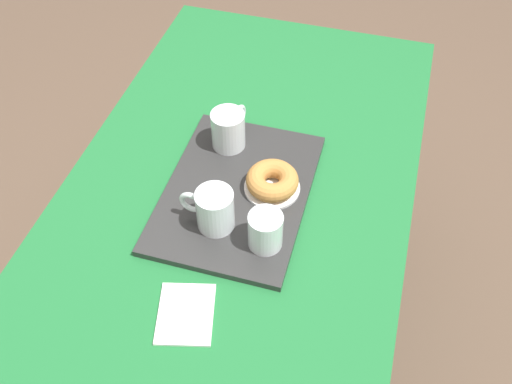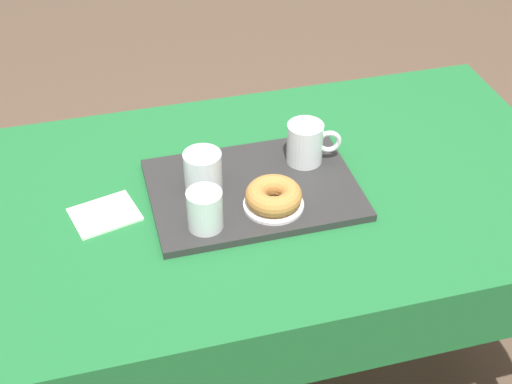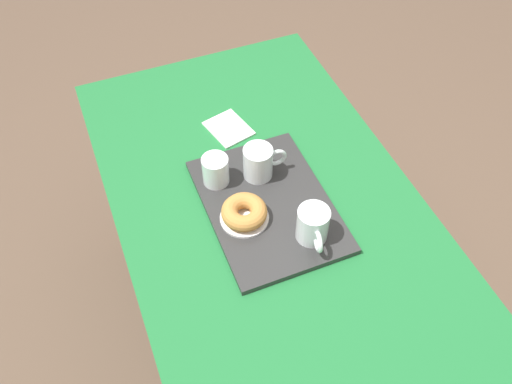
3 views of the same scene
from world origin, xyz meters
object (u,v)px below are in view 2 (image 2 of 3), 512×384
at_px(dining_table, 260,227).
at_px(tea_mug_right, 203,173).
at_px(sugar_donut_left, 274,195).
at_px(paper_napkin, 105,215).
at_px(serving_tray, 253,189).
at_px(water_glass_near, 205,212).
at_px(donut_plate_left, 273,205).
at_px(tea_mug_left, 306,144).

relative_size(dining_table, tea_mug_right, 11.54).
relative_size(sugar_donut_left, paper_napkin, 0.89).
bearing_deg(serving_tray, water_glass_near, 38.63).
relative_size(dining_table, donut_plate_left, 11.14).
bearing_deg(donut_plate_left, tea_mug_left, -129.53).
height_order(tea_mug_right, donut_plate_left, tea_mug_right).
bearing_deg(donut_plate_left, serving_tray, -72.54).
bearing_deg(tea_mug_left, serving_tray, 24.19).
xyz_separation_m(serving_tray, tea_mug_left, (-0.14, -0.06, 0.05)).
bearing_deg(dining_table, tea_mug_left, -154.79).
bearing_deg(paper_napkin, donut_plate_left, 167.01).
bearing_deg(tea_mug_right, sugar_donut_left, 144.56).
bearing_deg(serving_tray, tea_mug_left, -155.81).
distance_m(serving_tray, water_glass_near, 0.17).
height_order(tea_mug_left, water_glass_near, tea_mug_left).
relative_size(serving_tray, paper_napkin, 3.35).
bearing_deg(tea_mug_right, dining_table, 175.07).
xyz_separation_m(tea_mug_left, tea_mug_right, (0.25, 0.05, 0.00)).
bearing_deg(dining_table, sugar_donut_left, 94.19).
distance_m(dining_table, tea_mug_left, 0.22).
distance_m(serving_tray, donut_plate_left, 0.08).
xyz_separation_m(dining_table, tea_mug_right, (0.12, -0.01, 0.17)).
distance_m(tea_mug_left, donut_plate_left, 0.19).
relative_size(donut_plate_left, sugar_donut_left, 1.07).
bearing_deg(water_glass_near, tea_mug_right, -99.90).
height_order(dining_table, donut_plate_left, donut_plate_left).
xyz_separation_m(dining_table, sugar_donut_left, (-0.01, 0.08, 0.16)).
relative_size(serving_tray, tea_mug_left, 3.65).
distance_m(tea_mug_right, donut_plate_left, 0.17).
xyz_separation_m(sugar_donut_left, paper_napkin, (0.35, -0.08, -0.04)).
bearing_deg(sugar_donut_left, serving_tray, -72.54).
xyz_separation_m(water_glass_near, donut_plate_left, (-0.15, -0.02, -0.03)).
bearing_deg(tea_mug_right, water_glass_near, 80.10).
distance_m(tea_mug_left, water_glass_near, 0.31).
distance_m(water_glass_near, paper_napkin, 0.23).
bearing_deg(water_glass_near, paper_napkin, -28.14).
xyz_separation_m(tea_mug_right, sugar_donut_left, (-0.13, 0.09, -0.02)).
height_order(serving_tray, paper_napkin, serving_tray).
distance_m(sugar_donut_left, paper_napkin, 0.36).
bearing_deg(serving_tray, tea_mug_right, -8.69).
relative_size(dining_table, serving_tray, 3.18).
distance_m(donut_plate_left, sugar_donut_left, 0.03).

